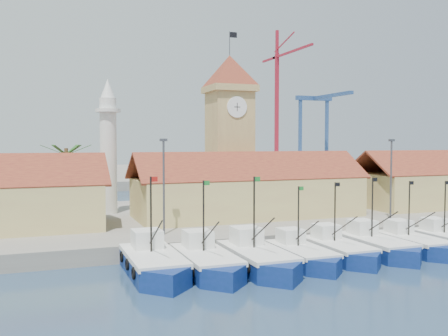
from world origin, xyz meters
name	(u,v)px	position (x,y,z in m)	size (l,w,h in m)	color
ground	(346,269)	(0.00, 0.00, 0.00)	(400.00, 400.00, 0.00)	navy
quay	(235,217)	(0.00, 24.00, 0.75)	(140.00, 32.00, 1.50)	gray
terminal	(124,174)	(0.00, 110.00, 1.00)	(240.00, 80.00, 2.00)	gray
boat_0	(154,265)	(-14.88, 3.32, 0.82)	(3.85, 10.54, 7.98)	navy
boat_1	(207,264)	(-10.86, 2.55, 0.79)	(3.67, 10.05, 7.60)	navy
boat_2	(259,261)	(-6.73, 2.03, 0.81)	(3.79, 10.38, 7.85)	navy
boat_3	(303,257)	(-2.55, 2.39, 0.71)	(3.31, 9.07, 6.86)	navy
boat_4	(340,252)	(1.36, 2.88, 0.73)	(3.40, 9.32, 7.05)	navy
boat_5	(378,247)	(5.45, 3.04, 0.76)	(3.56, 9.75, 7.38)	navy
boat_6	(415,245)	(9.45, 2.91, 0.72)	(3.35, 9.18, 6.95)	navy
hall_center	(248,195)	(0.00, 20.00, 3.99)	(27.04, 10.13, 7.61)	#CCBF70
clock_tower	(230,128)	(0.00, 26.00, 11.96)	(5.80, 5.80, 22.70)	tan
minaret	(108,146)	(-15.00, 28.00, 9.73)	(3.00, 3.00, 16.30)	silver
palm_tree	(67,177)	(-20.00, 26.00, 6.25)	(5.60, 5.03, 8.39)	brown
lamp_posts	(283,178)	(0.50, 12.00, 6.48)	(80.70, 0.25, 9.03)	#3F3F44
crane_red_right	(279,92)	(45.99, 103.81, 25.32)	(1.00, 31.13, 42.25)	maroon
gantry	(319,111)	(62.00, 106.65, 20.04)	(13.00, 22.00, 23.20)	#2A4A82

